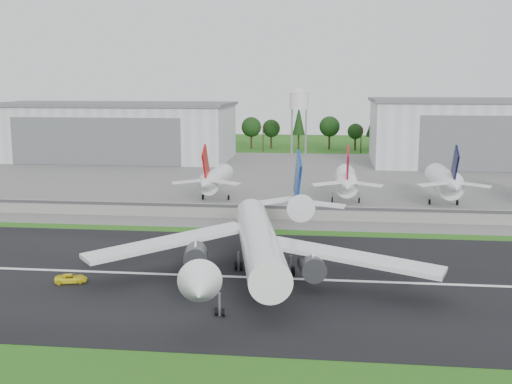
# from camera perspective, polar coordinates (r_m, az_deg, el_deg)

# --- Properties ---
(ground) EXTENTS (600.00, 600.00, 0.00)m
(ground) POSITION_cam_1_polar(r_m,az_deg,el_deg) (95.06, 0.74, -9.50)
(ground) COLOR #255F16
(ground) RESTS_ON ground
(runway) EXTENTS (320.00, 60.00, 0.10)m
(runway) POSITION_cam_1_polar(r_m,az_deg,el_deg) (104.49, 1.33, -7.68)
(runway) COLOR black
(runway) RESTS_ON ground
(runway_centerline) EXTENTS (220.00, 1.00, 0.02)m
(runway_centerline) POSITION_cam_1_polar(r_m,az_deg,el_deg) (104.48, 1.33, -7.65)
(runway_centerline) COLOR white
(runway_centerline) RESTS_ON runway
(apron) EXTENTS (320.00, 150.00, 0.10)m
(apron) POSITION_cam_1_polar(r_m,az_deg,el_deg) (211.79, 4.20, 1.21)
(apron) COLOR slate
(apron) RESTS_ON ground
(blast_fence) EXTENTS (240.00, 0.61, 3.50)m
(blast_fence) POSITION_cam_1_polar(r_m,az_deg,el_deg) (147.53, 3.02, -1.82)
(blast_fence) COLOR gray
(blast_fence) RESTS_ON ground
(hangar_west) EXTENTS (97.00, 44.00, 23.20)m
(hangar_west) POSITION_cam_1_polar(r_m,az_deg,el_deg) (270.19, -12.57, 5.31)
(hangar_west) COLOR silver
(hangar_west) RESTS_ON ground
(hangar_east) EXTENTS (102.00, 47.00, 25.20)m
(hangar_east) POSITION_cam_1_polar(r_m,az_deg,el_deg) (263.14, 21.33, 4.99)
(hangar_east) COLOR silver
(hangar_east) RESTS_ON ground
(water_tower) EXTENTS (8.40, 8.40, 29.40)m
(water_tower) POSITION_cam_1_polar(r_m,az_deg,el_deg) (274.72, 3.86, 8.29)
(water_tower) COLOR #99999E
(water_tower) RESTS_ON ground
(utility_poles) EXTENTS (230.00, 3.00, 12.00)m
(utility_poles) POSITION_cam_1_polar(r_m,az_deg,el_deg) (291.10, 4.95, 3.51)
(utility_poles) COLOR black
(utility_poles) RESTS_ON ground
(treeline) EXTENTS (320.00, 16.00, 22.00)m
(treeline) POSITION_cam_1_polar(r_m,az_deg,el_deg) (306.01, 5.04, 3.81)
(treeline) COLOR black
(treeline) RESTS_ON ground
(main_airliner) EXTENTS (56.32, 59.04, 18.17)m
(main_airliner) POSITION_cam_1_polar(r_m,az_deg,el_deg) (102.95, 0.18, -5.14)
(main_airliner) COLOR white
(main_airliner) RESTS_ON runway
(ground_vehicle) EXTENTS (5.50, 3.76, 1.40)m
(ground_vehicle) POSITION_cam_1_polar(r_m,az_deg,el_deg) (106.06, -16.12, -7.39)
(ground_vehicle) COLOR yellow
(ground_vehicle) RESTS_ON runway
(parked_jet_red_a) EXTENTS (7.36, 31.29, 16.42)m
(parked_jet_red_a) POSITION_cam_1_polar(r_m,az_deg,el_deg) (170.55, -3.71, 1.14)
(parked_jet_red_a) COLOR white
(parked_jet_red_a) RESTS_ON ground
(parked_jet_red_b) EXTENTS (7.36, 31.29, 16.59)m
(parked_jet_red_b) POSITION_cam_1_polar(r_m,az_deg,el_deg) (167.75, 8.02, 0.98)
(parked_jet_red_b) COLOR white
(parked_jet_red_b) RESTS_ON ground
(parked_jet_navy) EXTENTS (7.36, 31.29, 16.92)m
(parked_jet_navy) POSITION_cam_1_polar(r_m,az_deg,el_deg) (170.14, 16.48, 0.90)
(parked_jet_navy) COLOR white
(parked_jet_navy) RESTS_ON ground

